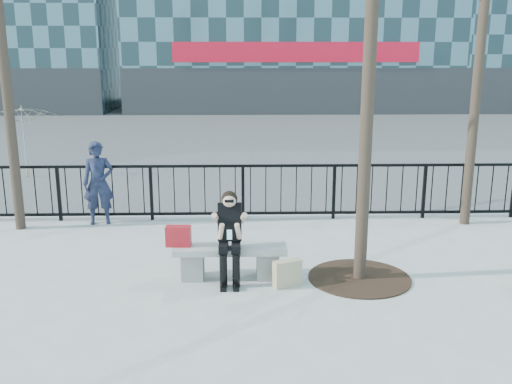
{
  "coord_description": "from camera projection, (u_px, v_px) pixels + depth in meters",
  "views": [
    {
      "loc": [
        0.17,
        -7.89,
        3.26
      ],
      "look_at": [
        0.4,
        0.8,
        1.1
      ],
      "focal_mm": 40.0,
      "sensor_mm": 36.0,
      "label": 1
    }
  ],
  "objects": [
    {
      "name": "railing",
      "position": [
        233.0,
        192.0,
        11.21
      ],
      "size": [
        14.0,
        0.06,
        1.1
      ],
      "color": "black",
      "rests_on": "ground"
    },
    {
      "name": "handbag",
      "position": [
        178.0,
        236.0,
        8.28
      ],
      "size": [
        0.37,
        0.18,
        0.3
      ],
      "primitive_type": "cube",
      "rotation": [
        0.0,
        0.0,
        -0.04
      ],
      "color": "#AA151D",
      "rests_on": "bench_main"
    },
    {
      "name": "street_surface",
      "position": [
        237.0,
        134.0,
        22.99
      ],
      "size": [
        60.0,
        23.0,
        0.01
      ],
      "primitive_type": "cube",
      "color": "#474747",
      "rests_on": "ground"
    },
    {
      "name": "shopping_bag",
      "position": [
        287.0,
        273.0,
        8.07
      ],
      "size": [
        0.43,
        0.29,
        0.38
      ],
      "primitive_type": "cube",
      "rotation": [
        0.0,
        0.0,
        0.4
      ],
      "color": "beige",
      "rests_on": "ground"
    },
    {
      "name": "ground",
      "position": [
        230.0,
        277.0,
        8.44
      ],
      "size": [
        120.0,
        120.0,
        0.0
      ],
      "primitive_type": "plane",
      "color": "#9E9D98",
      "rests_on": "ground"
    },
    {
      "name": "bench_main",
      "position": [
        230.0,
        258.0,
        8.36
      ],
      "size": [
        1.65,
        0.46,
        0.49
      ],
      "color": "slate",
      "rests_on": "ground"
    },
    {
      "name": "tree_grate",
      "position": [
        359.0,
        278.0,
        8.38
      ],
      "size": [
        1.5,
        1.5,
        0.02
      ],
      "primitive_type": "cylinder",
      "color": "black",
      "rests_on": "ground"
    },
    {
      "name": "seated_woman",
      "position": [
        230.0,
        238.0,
        8.12
      ],
      "size": [
        0.5,
        0.64,
        1.34
      ],
      "color": "black",
      "rests_on": "ground"
    },
    {
      "name": "standing_man",
      "position": [
        98.0,
        183.0,
        10.89
      ],
      "size": [
        0.65,
        0.49,
        1.6
      ],
      "primitive_type": "imported",
      "rotation": [
        0.0,
        0.0,
        0.2
      ],
      "color": "black",
      "rests_on": "ground"
    },
    {
      "name": "vendor_umbrella",
      "position": [
        24.0,
        142.0,
        14.85
      ],
      "size": [
        2.11,
        2.15,
        1.9
      ],
      "primitive_type": "imported",
      "rotation": [
        0.0,
        0.0,
        0.02
      ],
      "color": "yellow",
      "rests_on": "ground"
    }
  ]
}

